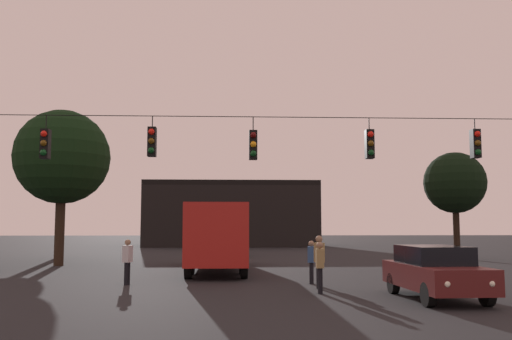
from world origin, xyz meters
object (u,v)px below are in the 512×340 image
(car_far_left, at_px, (228,245))
(tree_right_far, at_px, (455,183))
(pedestrian_crossing_left, at_px, (311,260))
(pedestrian_crossing_center, at_px, (127,259))
(car_near_right, at_px, (435,271))
(tree_behind_building, at_px, (62,157))
(pedestrian_near_bus, at_px, (320,264))
(city_bus, at_px, (218,230))
(pedestrian_crossing_right, at_px, (319,258))
(tree_left_silhouette, at_px, (61,173))

(car_far_left, relative_size, tree_right_far, 0.64)
(pedestrian_crossing_left, relative_size, pedestrian_crossing_center, 0.97)
(car_near_right, relative_size, tree_behind_building, 0.53)
(pedestrian_crossing_center, distance_m, pedestrian_near_bus, 7.08)
(pedestrian_crossing_center, height_order, pedestrian_near_bus, pedestrian_crossing_center)
(city_bus, relative_size, car_near_right, 2.52)
(car_near_right, height_order, car_far_left, same)
(car_far_left, bearing_deg, city_bus, -91.95)
(car_near_right, xyz_separation_m, pedestrian_crossing_right, (-2.92, 2.77, 0.21))
(tree_left_silhouette, relative_size, tree_behind_building, 0.92)
(car_near_right, distance_m, pedestrian_crossing_center, 10.51)
(pedestrian_crossing_left, distance_m, tree_left_silhouette, 21.66)
(car_far_left, distance_m, pedestrian_near_bus, 20.98)
(car_near_right, height_order, tree_behind_building, tree_behind_building)
(city_bus, height_order, tree_left_silhouette, tree_left_silhouette)
(tree_right_far, bearing_deg, pedestrian_crossing_right, -125.07)
(car_far_left, relative_size, pedestrian_crossing_left, 2.79)
(pedestrian_crossing_center, bearing_deg, pedestrian_near_bus, -23.53)
(city_bus, distance_m, pedestrian_crossing_center, 7.07)
(pedestrian_near_bus, height_order, tree_right_far, tree_right_far)
(car_near_right, bearing_deg, pedestrian_crossing_left, 124.51)
(car_near_right, distance_m, tree_left_silhouette, 26.78)
(car_far_left, bearing_deg, pedestrian_crossing_left, -79.95)
(pedestrian_crossing_left, xyz_separation_m, pedestrian_near_bus, (-0.14, -2.85, 0.03))
(pedestrian_crossing_left, height_order, tree_right_far, tree_right_far)
(pedestrian_crossing_left, height_order, pedestrian_crossing_center, pedestrian_crossing_center)
(pedestrian_crossing_left, relative_size, tree_behind_building, 0.19)
(car_near_right, relative_size, tree_right_far, 0.64)
(pedestrian_crossing_left, height_order, pedestrian_crossing_right, pedestrian_crossing_right)
(pedestrian_near_bus, bearing_deg, pedestrian_crossing_right, 81.83)
(pedestrian_near_bus, distance_m, tree_right_far, 21.41)
(city_bus, height_order, car_far_left, city_bus)
(pedestrian_crossing_left, height_order, tree_behind_building, tree_behind_building)
(pedestrian_near_bus, bearing_deg, car_near_right, -25.19)
(car_far_left, relative_size, tree_left_silhouette, 0.57)
(car_far_left, bearing_deg, tree_right_far, -12.30)
(car_near_right, height_order, pedestrian_near_bus, pedestrian_near_bus)
(tree_behind_building, bearing_deg, pedestrian_crossing_right, -42.44)
(pedestrian_crossing_center, bearing_deg, city_bus, 64.06)
(city_bus, xyz_separation_m, pedestrian_crossing_center, (-3.06, -6.30, -0.96))
(pedestrian_crossing_right, relative_size, tree_left_silhouette, 0.23)
(car_near_right, relative_size, pedestrian_near_bus, 2.74)
(car_near_right, relative_size, pedestrian_crossing_left, 2.82)
(car_far_left, bearing_deg, tree_behind_building, -136.06)
(pedestrian_crossing_center, distance_m, pedestrian_crossing_right, 6.85)
(city_bus, bearing_deg, pedestrian_crossing_center, -115.94)
(pedestrian_crossing_right, relative_size, tree_behind_building, 0.21)
(pedestrian_near_bus, bearing_deg, car_far_left, 98.31)
(car_near_right, bearing_deg, pedestrian_crossing_right, 136.47)
(tree_left_silhouette, height_order, tree_right_far, tree_left_silhouette)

